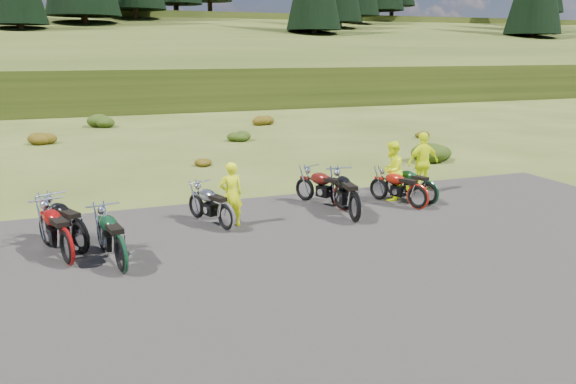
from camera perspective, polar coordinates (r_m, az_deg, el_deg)
name	(u,v)px	position (r m, az deg, el deg)	size (l,w,h in m)	color
ground	(304,241)	(12.77, 1.63, -5.02)	(300.00, 300.00, 0.00)	#374517
gravel_pad	(342,273)	(11.07, 5.56, -8.19)	(20.00, 12.00, 0.04)	black
hill_slope	(123,92)	(61.48, -16.43, 9.73)	(300.00, 46.00, 3.00)	#2E3D14
hill_plateau	(98,72)	(121.32, -18.71, 11.51)	(300.00, 90.00, 9.17)	#2E3D14
shrub_2	(42,136)	(28.08, -23.74, 5.20)	(1.30, 1.30, 0.77)	#62390C
shrub_3	(102,119)	(33.30, -18.33, 7.05)	(1.56, 1.56, 0.92)	#1D350D
shrub_4	(201,160)	(21.16, -8.80, 3.21)	(0.77, 0.77, 0.45)	#62390C
shrub_5	(238,135)	(26.90, -5.08, 5.83)	(1.03, 1.03, 0.61)	#1D350D
shrub_6	(262,118)	(32.75, -2.66, 7.50)	(1.30, 1.30, 0.77)	#62390C
shrub_7	(433,149)	(22.65, 14.49, 4.25)	(1.56, 1.56, 0.92)	#1D350D
shrub_8	(420,133)	(28.63, 13.22, 5.86)	(0.77, 0.77, 0.45)	#62390C
motorcycle_0	(82,254)	(12.74, -20.22, -5.98)	(2.15, 0.72, 1.13)	black
motorcycle_1	(69,266)	(12.16, -21.34, -7.05)	(2.19, 0.73, 1.15)	maroon
motorcycle_2	(123,274)	(11.42, -16.44, -8.01)	(2.14, 0.71, 1.12)	black
motorcycle_3	(227,232)	(13.48, -6.25, -4.05)	(1.99, 0.66, 1.04)	#A3A4A8
motorcycle_4	(343,211)	(15.15, 5.65, -1.97)	(2.07, 0.69, 1.09)	#55130E
motorcycle_5	(354,223)	(14.17, 6.74, -3.15)	(2.23, 0.74, 1.17)	black
motorcycle_6	(417,210)	(15.60, 12.99, -1.79)	(1.96, 0.65, 1.03)	#9F190B
motorcycle_7	(428,205)	(16.13, 14.04, -1.33)	(1.90, 0.63, 0.99)	black
person_middle	(231,196)	(13.60, -5.81, -0.38)	(0.58, 0.38, 1.59)	#D5E70C
person_right_a	(391,172)	(16.22, 10.46, 2.03)	(0.82, 0.64, 1.69)	#D5E70C
person_right_b	(423,164)	(17.27, 13.53, 2.83)	(1.07, 0.45, 1.83)	#D5E70C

